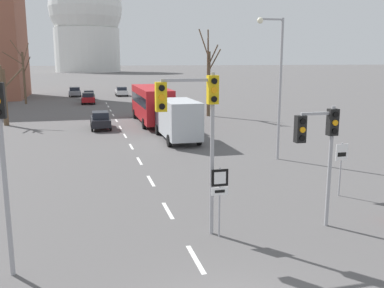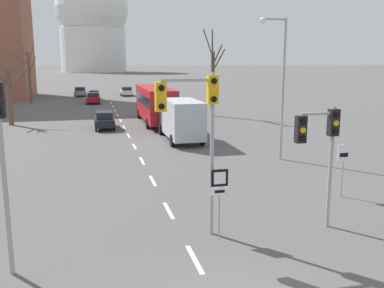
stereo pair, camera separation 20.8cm
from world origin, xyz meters
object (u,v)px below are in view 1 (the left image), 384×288
(sedan_near_right, at_px, (88,98))
(traffic_signal_centre_tall, at_px, (196,114))
(street_lamp_right, at_px, (276,76))
(sedan_far_left, at_px, (100,120))
(city_bus, at_px, (151,102))
(route_sign_post, at_px, (220,190))
(sedan_mid_centre, at_px, (122,91))
(sedan_far_right, at_px, (75,92))
(delivery_truck, at_px, (177,118))
(traffic_signal_near_right, at_px, (321,137))
(traffic_signal_near_left, at_px, (1,143))
(sedan_near_left, at_px, (89,95))
(speed_limit_sign, at_px, (341,160))

(sedan_near_right, bearing_deg, traffic_signal_centre_tall, -86.42)
(street_lamp_right, xyz_separation_m, sedan_far_left, (-9.91, 14.70, -4.35))
(city_bus, bearing_deg, route_sign_post, -94.07)
(sedan_mid_centre, xyz_separation_m, sedan_far_right, (-7.61, 0.92, 0.03))
(city_bus, relative_size, delivery_truck, 1.50)
(traffic_signal_near_right, height_order, sedan_far_left, traffic_signal_near_right)
(traffic_signal_near_left, distance_m, sedan_far_left, 26.67)
(street_lamp_right, height_order, sedan_mid_centre, street_lamp_right)
(traffic_signal_near_right, xyz_separation_m, sedan_far_left, (-6.76, 25.16, -2.59))
(sedan_near_left, xyz_separation_m, delivery_truck, (6.00, -35.56, 0.97))
(sedan_far_left, bearing_deg, sedan_near_left, 91.05)
(traffic_signal_near_left, bearing_deg, sedan_far_left, 82.14)
(traffic_signal_near_right, xyz_separation_m, sedan_near_left, (-7.28, 53.65, -2.66))
(traffic_signal_centre_tall, relative_size, speed_limit_sign, 2.32)
(traffic_signal_centre_tall, distance_m, sedan_near_left, 53.49)
(traffic_signal_centre_tall, relative_size, sedan_far_right, 1.32)
(sedan_near_left, bearing_deg, speed_limit_sign, -78.55)
(city_bus, bearing_deg, sedan_near_right, 105.60)
(city_bus, bearing_deg, street_lamp_right, -73.68)
(sedan_near_left, bearing_deg, city_bus, -78.23)
(street_lamp_right, xyz_separation_m, city_bus, (-4.96, 16.94, -3.10))
(speed_limit_sign, xyz_separation_m, sedan_near_right, (-10.45, 44.71, -0.88))
(street_lamp_right, bearing_deg, speed_limit_sign, -91.44)
(traffic_signal_near_right, height_order, sedan_near_left, traffic_signal_near_right)
(traffic_signal_near_right, xyz_separation_m, traffic_signal_near_left, (-10.38, -1.08, 0.51))
(city_bus, xyz_separation_m, delivery_truck, (0.53, -9.31, -0.35))
(city_bus, bearing_deg, sedan_far_left, -155.68)
(sedan_near_left, height_order, sedan_mid_centre, sedan_mid_centre)
(traffic_signal_near_right, height_order, traffic_signal_near_left, traffic_signal_near_left)
(traffic_signal_near_left, relative_size, city_bus, 0.52)
(speed_limit_sign, xyz_separation_m, sedan_mid_centre, (-4.78, 56.60, -0.90))
(traffic_signal_centre_tall, xyz_separation_m, traffic_signal_near_left, (-5.85, -1.43, -0.43))
(traffic_signal_near_right, relative_size, sedan_mid_centre, 1.17)
(route_sign_post, bearing_deg, delivery_truck, 82.19)
(traffic_signal_near_right, height_order, city_bus, traffic_signal_near_right)
(street_lamp_right, bearing_deg, sedan_mid_centre, 95.77)
(sedan_near_left, distance_m, sedan_far_left, 28.50)
(sedan_near_left, bearing_deg, sedan_far_right, 107.21)
(speed_limit_sign, distance_m, sedan_far_left, 24.18)
(street_lamp_right, distance_m, sedan_mid_centre, 49.64)
(sedan_near_right, xyz_separation_m, sedan_far_right, (-1.93, 12.82, 0.00))
(sedan_near_left, relative_size, sedan_near_right, 1.00)
(delivery_truck, bearing_deg, city_bus, 93.27)
(traffic_signal_near_left, relative_size, sedan_far_right, 1.31)
(traffic_signal_centre_tall, bearing_deg, sedan_mid_centre, 87.38)
(delivery_truck, bearing_deg, sedan_near_left, 99.58)
(traffic_signal_near_left, relative_size, route_sign_post, 2.26)
(traffic_signal_near_left, height_order, sedan_near_left, traffic_signal_near_left)
(traffic_signal_near_left, bearing_deg, sedan_far_right, 89.11)
(sedan_near_left, bearing_deg, traffic_signal_centre_tall, -87.04)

